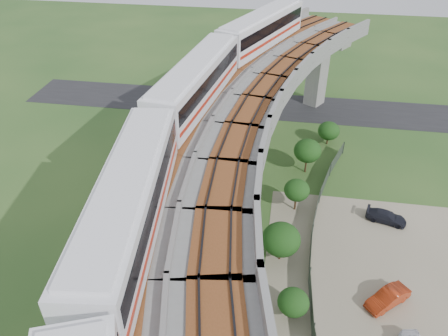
{
  "coord_description": "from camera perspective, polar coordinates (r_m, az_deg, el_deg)",
  "views": [
    {
      "loc": [
        5.67,
        -23.71,
        26.06
      ],
      "look_at": [
        1.32,
        3.35,
        7.5
      ],
      "focal_mm": 35.0,
      "sensor_mm": 36.0,
      "label": 1
    }
  ],
  "objects": [
    {
      "name": "tree_0",
      "position": [
        51.28,
        13.52,
        4.74
      ],
      "size": [
        2.45,
        2.45,
        2.75
      ],
      "color": "#382314",
      "rests_on": "ground"
    },
    {
      "name": "car_dark",
      "position": [
        41.89,
        20.43,
        -5.99
      ],
      "size": [
        3.77,
        2.3,
        1.02
      ],
      "primitive_type": "imported",
      "rotation": [
        0.0,
        0.0,
        1.31
      ],
      "color": "black",
      "rests_on": "dirt_lot"
    },
    {
      "name": "fence",
      "position": [
        34.92,
        13.27,
        -13.57
      ],
      "size": [
        3.87,
        38.73,
        1.5
      ],
      "color": "#2D382D",
      "rests_on": "ground"
    },
    {
      "name": "viaduct",
      "position": [
        29.23,
        3.84,
        -1.56
      ],
      "size": [
        19.58,
        73.98,
        11.4
      ],
      "color": "#99968E",
      "rests_on": "ground"
    },
    {
      "name": "metro_train",
      "position": [
        27.52,
        -3.27,
        4.07
      ],
      "size": [
        10.93,
        61.35,
        3.64
      ],
      "color": "white",
      "rests_on": "ground"
    },
    {
      "name": "asphalt_road",
      "position": [
        59.96,
        2.83,
        8.32
      ],
      "size": [
        60.0,
        8.0,
        0.03
      ],
      "primitive_type": "cube",
      "color": "#232326",
      "rests_on": "ground"
    },
    {
      "name": "ground",
      "position": [
        35.68,
        -3.02,
        -12.87
      ],
      "size": [
        160.0,
        160.0,
        0.0
      ],
      "primitive_type": "plane",
      "color": "#264D1F",
      "rests_on": "ground"
    },
    {
      "name": "tree_1",
      "position": [
        45.27,
        10.86,
        2.23
      ],
      "size": [
        2.81,
        2.81,
        3.8
      ],
      "color": "#382314",
      "rests_on": "ground"
    },
    {
      "name": "car_red",
      "position": [
        34.92,
        20.62,
        -15.59
      ],
      "size": [
        3.56,
        3.31,
        1.19
      ],
      "primitive_type": "imported",
      "rotation": [
        0.0,
        0.0,
        -0.86
      ],
      "color": "#9B290E",
      "rests_on": "dirt_lot"
    },
    {
      "name": "dirt_lot",
      "position": [
        34.91,
        20.48,
        -17.13
      ],
      "size": [
        18.0,
        26.0,
        0.04
      ],
      "primitive_type": "cube",
      "color": "gray",
      "rests_on": "ground"
    },
    {
      "name": "tree_4",
      "position": [
        31.72,
        9.04,
        -16.93
      ],
      "size": [
        2.21,
        2.21,
        2.55
      ],
      "color": "#382314",
      "rests_on": "ground"
    },
    {
      "name": "tree_2",
      "position": [
        40.09,
        9.49,
        -2.87
      ],
      "size": [
        2.33,
        2.33,
        3.25
      ],
      "color": "#382314",
      "rests_on": "ground"
    },
    {
      "name": "tree_3",
      "position": [
        35.07,
        7.49,
        -9.23
      ],
      "size": [
        3.08,
        3.08,
        3.46
      ],
      "color": "#382314",
      "rests_on": "ground"
    }
  ]
}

